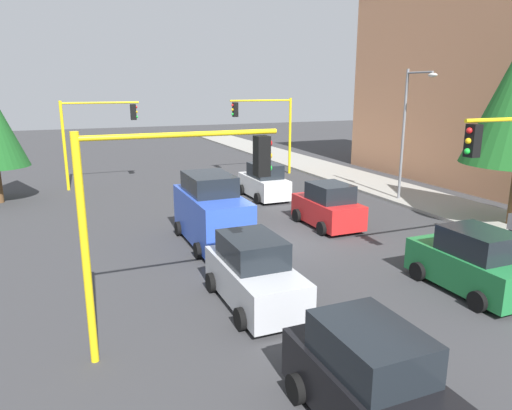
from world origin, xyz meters
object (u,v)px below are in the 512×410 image
Objects in this scene: traffic_signal_far_right at (96,126)px; traffic_signal_near_right at (169,196)px; delivery_van_blue at (211,212)px; car_black at (373,386)px; car_silver at (254,274)px; car_green at (472,263)px; car_white at (264,182)px; car_red at (328,207)px; traffic_signal_far_left at (266,121)px; street_lamp_curbside at (409,121)px.

traffic_signal_near_right is (20.00, 0.02, -0.07)m from traffic_signal_far_right.
traffic_signal_near_right is 1.09× the size of delivery_van_blue.
car_black and car_silver have the same top height.
car_white is (-13.87, -0.84, -0.00)m from car_green.
car_red is (-0.21, 5.50, -0.39)m from delivery_van_blue.
traffic_signal_far_left is at bearing 90.00° from traffic_signal_far_right.
traffic_signal_far_left is 20.75m from car_silver.
car_silver is at bearing -24.90° from car_white.
traffic_signal_near_right is at bearing -62.54° from car_silver.
traffic_signal_far_right reaches higher than car_green.
car_green is 1.00× the size of car_white.
car_silver is (8.25, -12.20, -3.45)m from street_lamp_curbside.
traffic_signal_far_right is 22.52m from car_green.
car_red is (12.73, -2.63, -2.90)m from traffic_signal_far_left.
car_black is (4.28, 2.59, -2.81)m from traffic_signal_near_right.
traffic_signal_far_right reaches higher than delivery_van_blue.
car_black is (13.89, -12.23, -3.45)m from street_lamp_curbside.
car_white is (-3.87, -6.58, -3.45)m from street_lamp_curbside.
car_silver is 1.12× the size of car_red.
car_silver is 8.43m from car_red.
street_lamp_curbside is (10.39, 3.56, 0.55)m from traffic_signal_far_left.
street_lamp_curbside is at bearing 124.06° from car_silver.
delivery_van_blue is (12.95, 3.16, -2.50)m from traffic_signal_far_right.
traffic_signal_near_right is at bearing -49.94° from car_red.
car_black is 7.56m from car_green.
street_lamp_curbside is 12.04m from car_green.
delivery_van_blue is (2.56, -11.68, -3.07)m from street_lamp_curbside.
car_red is (6.21, 0.40, 0.00)m from car_white.
delivery_van_blue reaches higher than car_green.
delivery_van_blue is at bearing 155.99° from traffic_signal_near_right.
traffic_signal_far_right is 1.38× the size of car_green.
delivery_van_blue is at bearing 13.72° from traffic_signal_far_right.
delivery_van_blue is (-7.05, 3.14, -2.43)m from traffic_signal_near_right.
car_green is at bearing 24.04° from traffic_signal_far_right.
street_lamp_curbside reaches higher than traffic_signal_near_right.
delivery_van_blue is 5.73m from car_silver.
traffic_signal_far_left is at bearing 173.88° from car_green.
traffic_signal_far_left is at bearing 147.89° from delivery_van_blue.
street_lamp_curbside reaches higher than car_silver.
car_black is at bearing -2.77° from delivery_van_blue.
traffic_signal_far_right reaches higher than car_white.
traffic_signal_far_right reaches higher than car_red.
car_silver is (-5.64, 0.03, 0.00)m from car_black.
traffic_signal_far_right is 19.04m from car_silver.
traffic_signal_near_right is at bearing -148.79° from car_black.
car_black is at bearing -0.29° from car_silver.
street_lamp_curbside reaches higher than car_red.
traffic_signal_near_right is at bearing 0.05° from traffic_signal_far_right.
car_silver is at bearing -55.94° from street_lamp_curbside.
street_lamp_curbside reaches higher than traffic_signal_far_right.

